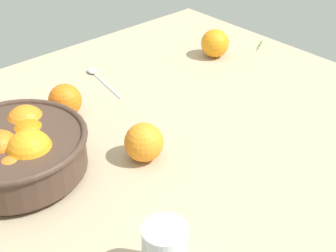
# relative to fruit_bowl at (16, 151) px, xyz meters

# --- Properties ---
(ground_plane) EXTENTS (1.17, 1.04, 0.03)m
(ground_plane) POSITION_rel_fruit_bowl_xyz_m (0.25, -0.10, -0.06)
(ground_plane) COLOR tan
(fruit_bowl) EXTENTS (0.26, 0.26, 0.11)m
(fruit_bowl) POSITION_rel_fruit_bowl_xyz_m (0.00, 0.00, 0.00)
(fruit_bowl) COLOR #473328
(fruit_bowl) RESTS_ON ground_plane
(loose_orange_1) EXTENTS (0.07, 0.07, 0.07)m
(loose_orange_1) POSITION_rel_fruit_bowl_xyz_m (0.62, 0.10, -0.01)
(loose_orange_1) COLOR orange
(loose_orange_1) RESTS_ON ground_plane
(loose_orange_3) EXTENTS (0.07, 0.07, 0.07)m
(loose_orange_3) POSITION_rel_fruit_bowl_xyz_m (0.20, -0.12, -0.01)
(loose_orange_3) COLOR orange
(loose_orange_3) RESTS_ON ground_plane
(loose_orange_4) EXTENTS (0.07, 0.07, 0.07)m
(loose_orange_4) POSITION_rel_fruit_bowl_xyz_m (0.17, 0.11, -0.01)
(loose_orange_4) COLOR orange
(loose_orange_4) RESTS_ON ground_plane
(spoon) EXTENTS (0.04, 0.17, 0.01)m
(spoon) POSITION_rel_fruit_bowl_xyz_m (0.32, 0.20, -0.04)
(spoon) COLOR silver
(spoon) RESTS_ON ground_plane
(herb_sprig_0) EXTENTS (0.07, 0.03, 0.01)m
(herb_sprig_0) POSITION_rel_fruit_bowl_xyz_m (0.77, 0.07, -0.05)
(herb_sprig_0) COLOR #506D31
(herb_sprig_0) RESTS_ON ground_plane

